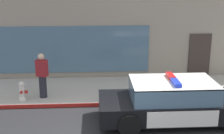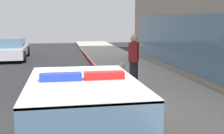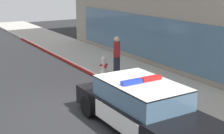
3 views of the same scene
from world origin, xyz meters
name	(u,v)px [view 1 (image 1 of 3)]	position (x,y,z in m)	size (l,w,h in m)	color
sidewalk	(110,90)	(0.00, 3.90, 0.07)	(48.00, 3.05, 0.15)	#B2ADA3
curb_red_paint	(112,104)	(0.00, 2.36, 0.08)	(28.80, 0.04, 0.14)	maroon
police_cruiser	(176,101)	(2.00, 1.07, 0.68)	(5.13, 2.09, 1.49)	black
fire_hydrant	(22,91)	(-3.32, 2.83, 0.50)	(0.34, 0.39, 0.73)	silver
pedestrian_on_sidewalk	(42,76)	(-2.59, 3.05, 1.01)	(0.47, 0.41, 1.71)	#23232D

